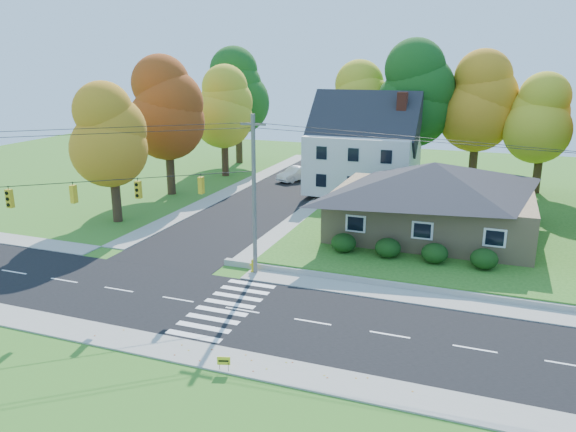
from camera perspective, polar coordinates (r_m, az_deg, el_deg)
name	(u,v)px	position (r m, az deg, el deg)	size (l,w,h in m)	color
ground	(242,310)	(30.85, -4.66, -9.54)	(120.00, 120.00, 0.00)	#3D7923
road_main	(242,310)	(30.85, -4.67, -9.53)	(90.00, 8.00, 0.02)	black
road_cross	(279,193)	(56.50, -0.90, 2.34)	(8.00, 44.00, 0.02)	black
sidewalk_north	(276,277)	(35.04, -1.20, -6.22)	(90.00, 2.00, 0.08)	#9C9A90
sidewalk_south	(196,354)	(26.91, -9.29, -13.66)	(90.00, 2.00, 0.08)	#9C9A90
lawn	(501,225)	(47.95, 20.82, -0.89)	(30.00, 30.00, 0.50)	#3D7923
ranch_house	(432,198)	(42.54, 14.45, 1.83)	(14.60, 10.60, 5.40)	tan
colonial_house	(364,149)	(55.17, 7.70, 6.71)	(10.40, 8.40, 9.60)	silver
hedge_row	(411,250)	(37.26, 12.38, -3.43)	(10.70, 1.70, 1.27)	#163A10
traffic_infrastructure	(248,212)	(30.27, -4.06, 0.37)	(38.10, 10.66, 10.00)	#666059
tree_lot_0	(359,105)	(61.00, 7.23, 11.12)	(6.72, 6.72, 12.51)	#3F2A19
tree_lot_1	(416,94)	(58.82, 12.85, 11.96)	(7.84, 7.84, 14.60)	#3F2A19
tree_lot_2	(479,102)	(59.35, 18.79, 10.92)	(7.28, 7.28, 13.56)	#3F2A19
tree_lot_3	(544,118)	(58.56, 24.57, 9.00)	(6.16, 6.16, 11.47)	#3F2A19
tree_west_0	(111,135)	(47.54, -17.56, 7.81)	(6.16, 6.16, 11.47)	#3F2A19
tree_west_1	(167,108)	(56.11, -12.20, 10.65)	(7.28, 7.28, 13.56)	#3F2A19
tree_west_2	(224,107)	(64.34, -6.57, 10.93)	(6.72, 6.72, 12.51)	#3F2A19
tree_west_3	(238,91)	(72.29, -5.12, 12.54)	(7.84, 7.84, 14.60)	#3F2A19
white_car	(295,174)	(62.11, 0.76, 4.31)	(1.61, 4.62, 1.52)	silver
fire_hydrant	(253,266)	(35.79, -3.53, -5.10)	(0.50, 0.40, 0.89)	gold
yard_sign	(224,361)	(25.24, -6.55, -14.44)	(0.56, 0.21, 0.73)	black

